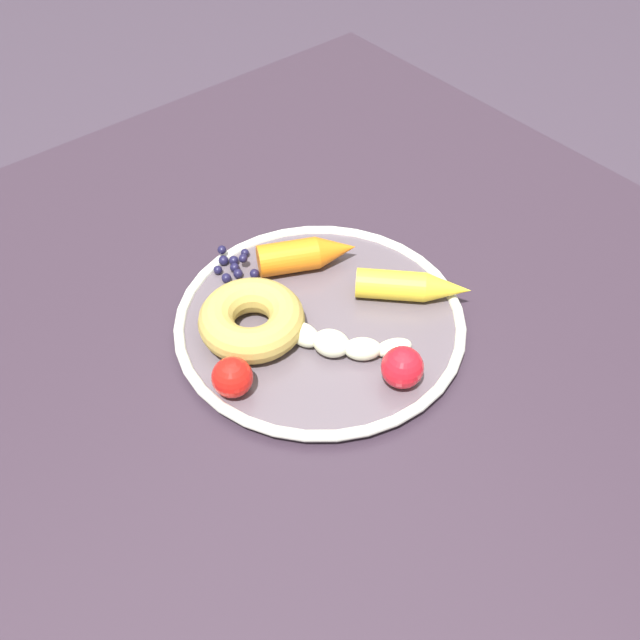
% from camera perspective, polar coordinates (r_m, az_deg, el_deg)
% --- Properties ---
extents(ground_plane, '(6.00, 6.00, 0.00)m').
position_cam_1_polar(ground_plane, '(1.48, -1.32, -20.40)').
color(ground_plane, '#3C313F').
extents(dining_table, '(1.04, 0.98, 0.75)m').
position_cam_1_polar(dining_table, '(0.91, -2.03, -3.58)').
color(dining_table, '#302430').
rests_on(dining_table, ground_plane).
extents(plate, '(0.32, 0.32, 0.02)m').
position_cam_1_polar(plate, '(0.82, -0.00, -0.14)').
color(plate, '#554B53').
rests_on(plate, dining_table).
extents(banana, '(0.10, 0.14, 0.03)m').
position_cam_1_polar(banana, '(0.78, 1.02, -1.55)').
color(banana, '#E2ECC2').
rests_on(banana, plate).
extents(carrot_orange, '(0.12, 0.09, 0.04)m').
position_cam_1_polar(carrot_orange, '(0.87, -0.96, 5.07)').
color(carrot_orange, orange).
rests_on(carrot_orange, plate).
extents(carrot_yellow, '(0.11, 0.12, 0.03)m').
position_cam_1_polar(carrot_yellow, '(0.84, 7.18, 2.56)').
color(carrot_yellow, yellow).
rests_on(carrot_yellow, plate).
extents(donut, '(0.15, 0.15, 0.04)m').
position_cam_1_polar(donut, '(0.80, -5.19, -0.05)').
color(donut, '#B39746').
rests_on(donut, plate).
extents(blueberry_pile, '(0.05, 0.06, 0.02)m').
position_cam_1_polar(blueberry_pile, '(0.88, -6.65, 4.21)').
color(blueberry_pile, '#191638').
rests_on(blueberry_pile, plate).
extents(tomato_near, '(0.04, 0.04, 0.04)m').
position_cam_1_polar(tomato_near, '(0.75, 6.33, -3.63)').
color(tomato_near, red).
rests_on(tomato_near, plate).
extents(tomato_mid, '(0.04, 0.04, 0.04)m').
position_cam_1_polar(tomato_mid, '(0.75, -6.74, -4.39)').
color(tomato_mid, red).
rests_on(tomato_mid, plate).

